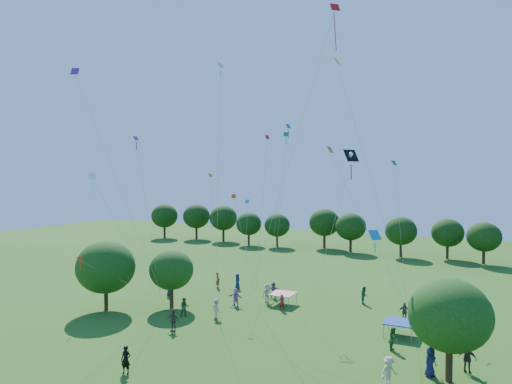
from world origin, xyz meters
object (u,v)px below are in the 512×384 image
Objects in this scene: near_tree_west at (106,267)px; tent_red_stripe at (283,294)px; near_tree_north at (171,270)px; near_tree_east at (450,315)px; man_in_black at (126,360)px; pirate_kite at (350,159)px; tent_blue at (400,322)px; red_high_kite at (319,65)px.

near_tree_west is 2.88× the size of tent_red_stripe.
near_tree_north is 24.75m from near_tree_east.
man_in_black is 0.13× the size of pirate_kite.
near_tree_west is 5.88m from near_tree_north.
man_in_black is 21.15m from pirate_kite.
near_tree_west is 25.69m from tent_blue.
near_tree_west reaches higher than tent_blue.
pirate_kite is (21.34, 4.08, 9.54)m from near_tree_west.
tent_blue is at bearing 32.41° from man_in_black.
man_in_black is (6.32, -12.89, -2.62)m from near_tree_north.
near_tree_west is 0.25× the size of red_high_kite.
tent_red_stripe is 0.09× the size of red_high_kite.
near_tree_east is 21.34m from red_high_kite.
red_high_kite reaches higher than pirate_kite.
near_tree_north is at bearing 168.22° from near_tree_east.
tent_blue is (-3.94, 6.71, -2.95)m from near_tree_east.
tent_blue is 1.28× the size of man_in_black.
tent_blue is at bearing 120.40° from near_tree_east.
tent_red_stripe is at bearing 33.03° from near_tree_west.
near_tree_east reaches higher than tent_blue.
near_tree_west reaches higher than man_in_black.
near_tree_east is (28.94, -1.57, 0.04)m from near_tree_west.
near_tree_north is 2.42× the size of tent_blue.
near_tree_north is 14.59m from man_in_black.
man_in_black is (-17.90, -7.84, -3.13)m from near_tree_east.
red_high_kite is (-10.49, 6.77, 17.31)m from near_tree_east.
red_high_kite is at bearing -37.51° from tent_red_stripe.
tent_red_stripe is at bearing 142.49° from red_high_kite.
red_high_kite reaches higher than man_in_black.
near_tree_north is 10.72m from tent_red_stripe.
pirate_kite is at bearing 2.03° from near_tree_north.
pirate_kite reaches higher than tent_blue.
near_tree_west reaches higher than near_tree_north.
tent_red_stripe is at bearing 68.08° from man_in_black.
near_tree_north reaches higher than man_in_black.
near_tree_west is 16.55m from tent_red_stripe.
near_tree_west is 14.82m from man_in_black.
tent_red_stripe is at bearing 31.09° from near_tree_north.
near_tree_west is 1.03× the size of near_tree_east.
near_tree_north is (4.71, 3.49, -0.47)m from near_tree_west.
near_tree_west is at bearing 125.81° from man_in_black.
near_tree_west reaches higher than near_tree_east.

